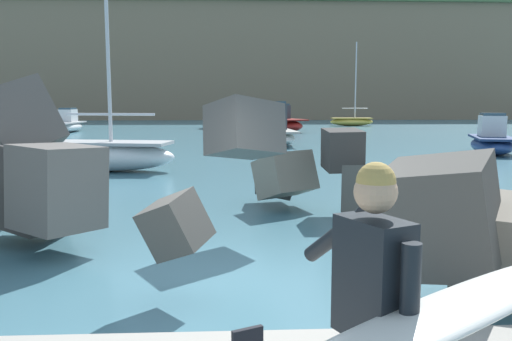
{
  "coord_description": "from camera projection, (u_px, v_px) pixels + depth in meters",
  "views": [
    {
      "loc": [
        0.01,
        -6.35,
        2.3
      ],
      "look_at": [
        0.35,
        0.5,
        1.4
      ],
      "focal_mm": 37.1,
      "sensor_mm": 36.0,
      "label": 1
    }
  ],
  "objects": [
    {
      "name": "boat_near_left",
      "position": [
        101.0,
        154.0,
        17.48
      ],
      "size": [
        5.22,
        2.46,
        6.21
      ],
      "color": "white",
      "rests_on": "ground"
    },
    {
      "name": "boat_far_centre",
      "position": [
        276.0,
        131.0,
        28.44
      ],
      "size": [
        2.12,
        5.76,
        2.3
      ],
      "color": "beige",
      "rests_on": "ground"
    },
    {
      "name": "station_building_central",
      "position": [
        128.0,
        1.0,
        83.45
      ],
      "size": [
        7.6,
        5.71,
        4.88
      ],
      "color": "beige",
      "rests_on": "headland_bluff"
    },
    {
      "name": "boat_mid_right",
      "position": [
        492.0,
        141.0,
        23.3
      ],
      "size": [
        2.81,
        4.33,
        1.79
      ],
      "color": "navy",
      "rests_on": "ground"
    },
    {
      "name": "surfer_with_board",
      "position": [
        392.0,
        317.0,
        2.52
      ],
      "size": [
        2.05,
        1.48,
        1.78
      ],
      "color": "black",
      "rests_on": "walkway_path"
    },
    {
      "name": "headland_bluff",
      "position": [
        147.0,
        67.0,
        84.8
      ],
      "size": [
        111.18,
        44.14,
        15.54
      ],
      "color": "#847056",
      "rests_on": "ground"
    },
    {
      "name": "boat_mid_centre",
      "position": [
        280.0,
        123.0,
        40.38
      ],
      "size": [
        4.05,
        6.11,
        2.12
      ],
      "color": "maroon",
      "rests_on": "ground"
    },
    {
      "name": "boat_far_right",
      "position": [
        352.0,
        121.0,
        49.87
      ],
      "size": [
        4.1,
        1.79,
        7.77
      ],
      "color": "#EAC64C",
      "rests_on": "ground"
    },
    {
      "name": "breakwater_jetty",
      "position": [
        59.0,
        178.0,
        8.27
      ],
      "size": [
        30.8,
        7.58,
        2.79
      ],
      "color": "slate",
      "rests_on": "ground"
    },
    {
      "name": "boat_mid_left",
      "position": [
        215.0,
        120.0,
        44.88
      ],
      "size": [
        2.42,
        4.28,
        2.16
      ],
      "color": "navy",
      "rests_on": "ground"
    },
    {
      "name": "ground_plane",
      "position": [
        230.0,
        287.0,
        6.59
      ],
      "size": [
        400.0,
        400.0,
        0.0
      ],
      "primitive_type": "plane",
      "color": "#42707F"
    },
    {
      "name": "boat_near_centre",
      "position": [
        67.0,
        125.0,
        39.59
      ],
      "size": [
        1.96,
        4.97,
        1.81
      ],
      "color": "white",
      "rests_on": "ground"
    }
  ]
}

